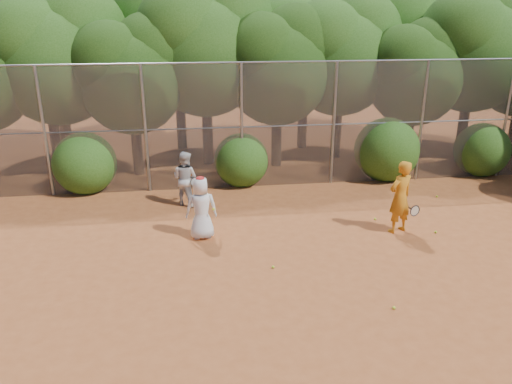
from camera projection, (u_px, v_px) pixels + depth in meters
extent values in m
plane|color=#9C4D23|center=(315.00, 276.00, 11.04)|extent=(80.00, 80.00, 0.00)
cylinder|color=gray|center=(44.00, 133.00, 15.07)|extent=(0.09, 0.09, 4.00)
cylinder|color=gray|center=(145.00, 130.00, 15.43)|extent=(0.09, 0.09, 4.00)
cylinder|color=gray|center=(242.00, 127.00, 15.79)|extent=(0.09, 0.09, 4.00)
cylinder|color=gray|center=(334.00, 124.00, 16.15)|extent=(0.09, 0.09, 4.00)
cylinder|color=gray|center=(422.00, 122.00, 16.52)|extent=(0.09, 0.09, 4.00)
cylinder|color=gray|center=(506.00, 119.00, 16.88)|extent=(0.09, 0.09, 4.00)
cylinder|color=gray|center=(274.00, 62.00, 15.21)|extent=(20.00, 0.05, 0.05)
cylinder|color=gray|center=(273.00, 126.00, 15.91)|extent=(20.00, 0.04, 0.04)
cube|color=slate|center=(273.00, 126.00, 15.91)|extent=(20.00, 0.02, 4.00)
cylinder|color=black|center=(66.00, 137.00, 17.65)|extent=(0.38, 0.38, 2.52)
sphere|color=#244C13|center=(57.00, 65.00, 16.78)|extent=(4.03, 4.03, 4.03)
sphere|color=#244C13|center=(80.00, 33.00, 16.90)|extent=(3.23, 3.23, 3.23)
sphere|color=#244C13|center=(28.00, 41.00, 16.13)|extent=(3.02, 3.02, 3.02)
cylinder|color=black|center=(137.00, 144.00, 17.36)|extent=(0.36, 0.36, 2.17)
sphere|color=black|center=(132.00, 82.00, 16.62)|extent=(3.47, 3.47, 3.47)
sphere|color=black|center=(151.00, 54.00, 16.72)|extent=(2.78, 2.78, 2.78)
sphere|color=black|center=(110.00, 62.00, 16.06)|extent=(2.60, 2.60, 2.60)
cylinder|color=black|center=(207.00, 129.00, 18.51)|extent=(0.39, 0.39, 2.66)
sphere|color=#244C13|center=(205.00, 56.00, 17.59)|extent=(4.26, 4.26, 4.26)
sphere|color=#244C13|center=(227.00, 24.00, 17.72)|extent=(3.40, 3.40, 3.40)
sphere|color=#244C13|center=(182.00, 32.00, 16.91)|extent=(3.19, 3.19, 3.19)
cylinder|color=black|center=(276.00, 135.00, 18.32)|extent=(0.37, 0.37, 2.27)
sphere|color=black|center=(277.00, 74.00, 17.54)|extent=(3.64, 3.64, 3.64)
sphere|color=black|center=(296.00, 46.00, 17.65)|extent=(2.91, 2.91, 2.91)
sphere|color=black|center=(261.00, 53.00, 16.95)|extent=(2.73, 2.73, 2.73)
cylinder|color=black|center=(337.00, 126.00, 19.33)|extent=(0.38, 0.38, 2.45)
sphere|color=#244C13|center=(340.00, 63.00, 18.49)|extent=(3.92, 3.92, 3.92)
sphere|color=#244C13|center=(359.00, 34.00, 18.61)|extent=(3.14, 3.14, 3.14)
sphere|color=#244C13|center=(325.00, 41.00, 17.86)|extent=(2.94, 2.94, 2.94)
cylinder|color=black|center=(408.00, 135.00, 18.77)|extent=(0.36, 0.36, 2.10)
sphere|color=black|center=(414.00, 79.00, 18.05)|extent=(3.36, 3.36, 3.36)
sphere|color=black|center=(430.00, 54.00, 18.15)|extent=(2.69, 2.69, 2.69)
sphere|color=black|center=(403.00, 61.00, 17.51)|extent=(2.52, 2.52, 2.52)
cylinder|color=black|center=(463.00, 123.00, 19.54)|extent=(0.39, 0.39, 2.59)
sphere|color=#244C13|center=(473.00, 56.00, 18.65)|extent=(4.14, 4.14, 4.14)
sphere|color=#244C13|center=(492.00, 27.00, 18.78)|extent=(3.32, 3.32, 3.32)
sphere|color=#244C13|center=(462.00, 34.00, 17.99)|extent=(3.11, 3.11, 3.11)
cylinder|color=black|center=(53.00, 122.00, 19.64)|extent=(0.39, 0.39, 2.62)
sphere|color=#244C13|center=(43.00, 55.00, 18.74)|extent=(4.20, 4.20, 4.20)
sphere|color=#244C13|center=(65.00, 25.00, 18.87)|extent=(3.36, 3.36, 3.36)
sphere|color=#244C13|center=(16.00, 32.00, 18.07)|extent=(3.15, 3.15, 3.15)
cylinder|color=black|center=(181.00, 115.00, 20.40)|extent=(0.40, 0.40, 2.80)
sphere|color=#244C13|center=(177.00, 46.00, 19.44)|extent=(4.48, 4.48, 4.48)
sphere|color=#244C13|center=(199.00, 15.00, 19.58)|extent=(3.58, 3.58, 3.58)
sphere|color=#244C13|center=(155.00, 22.00, 18.72)|extent=(3.36, 3.36, 3.36)
cylinder|color=black|center=(302.00, 117.00, 20.69)|extent=(0.38, 0.38, 2.52)
sphere|color=#244C13|center=(304.00, 56.00, 19.82)|extent=(4.03, 4.03, 4.03)
sphere|color=#244C13|center=(323.00, 29.00, 19.94)|extent=(3.23, 3.23, 3.23)
sphere|color=#244C13|center=(289.00, 35.00, 19.17)|extent=(3.02, 3.02, 3.02)
cylinder|color=black|center=(400.00, 109.00, 21.75)|extent=(0.40, 0.40, 2.73)
sphere|color=#244C13|center=(407.00, 46.00, 20.81)|extent=(4.37, 4.37, 4.37)
sphere|color=#244C13|center=(425.00, 18.00, 20.94)|extent=(3.49, 3.49, 3.49)
sphere|color=#244C13|center=(395.00, 24.00, 20.11)|extent=(3.28, 3.28, 3.28)
sphere|color=#244C13|center=(84.00, 161.00, 15.81)|extent=(2.00, 2.00, 2.00)
sphere|color=#244C13|center=(241.00, 158.00, 16.45)|extent=(1.80, 1.80, 1.80)
sphere|color=#244C13|center=(387.00, 147.00, 16.99)|extent=(2.20, 2.20, 2.20)
sphere|color=#244C13|center=(482.00, 147.00, 17.47)|extent=(1.90, 1.90, 1.90)
imported|color=orange|center=(400.00, 197.00, 12.88)|extent=(0.83, 0.70, 1.94)
torus|color=black|center=(415.00, 211.00, 12.84)|extent=(0.30, 0.11, 0.30)
cylinder|color=black|center=(409.00, 208.00, 13.03)|extent=(0.11, 0.28, 0.04)
imported|color=white|center=(201.00, 208.00, 12.58)|extent=(0.83, 0.57, 1.63)
ellipsoid|color=red|center=(200.00, 179.00, 12.31)|extent=(0.22, 0.22, 0.13)
sphere|color=#C0E329|center=(214.00, 209.00, 12.42)|extent=(0.07, 0.07, 0.07)
imported|color=silver|center=(185.00, 178.00, 14.73)|extent=(1.01, 0.96, 1.64)
torus|color=black|center=(196.00, 182.00, 14.50)|extent=(0.31, 0.20, 0.27)
cylinder|color=black|center=(196.00, 184.00, 14.71)|extent=(0.05, 0.26, 0.18)
sphere|color=#C0E329|center=(436.00, 232.00, 13.09)|extent=(0.07, 0.07, 0.07)
sphere|color=#C0E329|center=(375.00, 219.00, 13.89)|extent=(0.07, 0.07, 0.07)
sphere|color=#C0E329|center=(394.00, 308.00, 9.80)|extent=(0.07, 0.07, 0.07)
sphere|color=#C0E329|center=(273.00, 267.00, 11.33)|extent=(0.07, 0.07, 0.07)
sphere|color=#C0E329|center=(437.00, 196.00, 15.54)|extent=(0.07, 0.07, 0.07)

